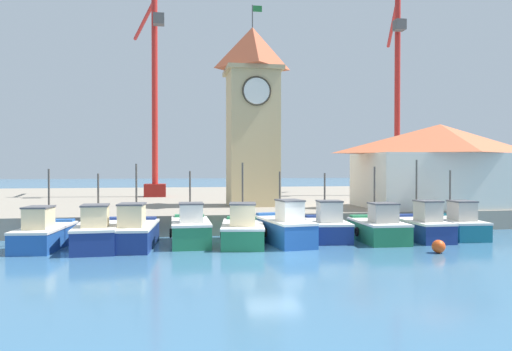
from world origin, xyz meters
The scene contains 17 objects.
ground_plane centered at (0.00, 0.00, 0.00)m, with size 300.00×300.00×0.00m, color #386689.
quay_wharf centered at (0.00, 26.34, 0.61)m, with size 120.00×40.00×1.22m, color gray.
fishing_boat_far_left centered at (-10.97, 3.44, 0.72)m, with size 2.35×5.15×3.95m.
fishing_boat_left_outer centered at (-8.35, 2.80, 0.77)m, with size 2.26×5.08×3.71m.
fishing_boat_left_inner centered at (-6.57, 3.03, 0.76)m, with size 2.38×5.35×4.21m.
fishing_boat_mid_left centered at (-3.74, 3.46, 0.78)m, with size 2.07×4.55×3.83m.
fishing_boat_center centered at (-1.06, 2.94, 0.74)m, with size 2.81×5.24×4.28m.
fishing_boat_mid_right centered at (1.16, 2.91, 0.82)m, with size 2.49×5.23×3.80m.
fishing_boat_right_inner centered at (3.75, 3.72, 0.74)m, with size 2.46×4.31×3.70m.
fishing_boat_right_outer centered at (6.37, 2.79, 0.73)m, with size 2.34×4.48×4.06m.
fishing_boat_far_right centered at (9.01, 3.00, 0.74)m, with size 1.95×4.48×4.45m.
fishing_boat_end_right centered at (11.43, 3.62, 0.71)m, with size 2.25×4.91×3.84m.
clock_tower centered at (1.12, 13.21, 8.08)m, with size 4.00×4.00×14.60m.
warehouse_right centered at (13.95, 9.75, 4.20)m, with size 11.32×6.89×5.83m.
port_crane_near centered at (17.45, 24.02, 8.94)m, with size 3.55×9.25×19.54m.
port_crane_far centered at (-6.34, 25.45, 8.74)m, with size 3.43×8.53×19.15m.
mooring_buoy centered at (7.66, -1.18, 0.31)m, with size 0.62×0.62×0.62m, color #E54C19.
Camera 1 is at (-4.66, -22.75, 4.06)m, focal length 35.00 mm.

